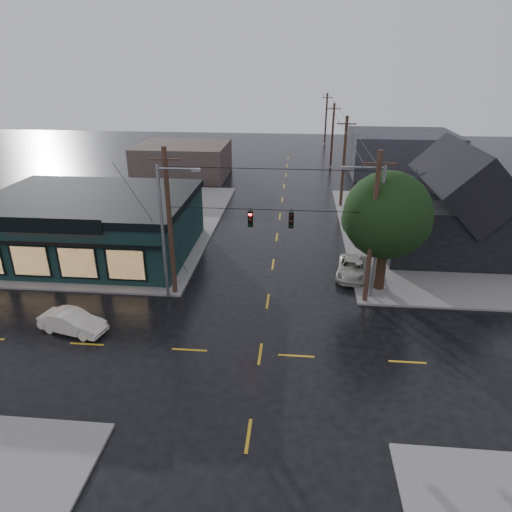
# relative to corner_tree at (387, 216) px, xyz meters

# --- Properties ---
(ground_plane) EXTENTS (160.00, 160.00, 0.00)m
(ground_plane) POSITION_rel_corner_tree_xyz_m (-7.70, -8.44, -5.50)
(ground_plane) COLOR black
(sidewalk_nw) EXTENTS (28.00, 28.00, 0.15)m
(sidewalk_nw) POSITION_rel_corner_tree_xyz_m (-27.70, 11.56, -5.42)
(sidewalk_nw) COLOR gray
(sidewalk_nw) RESTS_ON ground
(sidewalk_ne) EXTENTS (28.00, 28.00, 0.15)m
(sidewalk_ne) POSITION_rel_corner_tree_xyz_m (12.30, 11.56, -5.42)
(sidewalk_ne) COLOR gray
(sidewalk_ne) RESTS_ON ground
(pizza_shop) EXTENTS (16.30, 12.34, 4.90)m
(pizza_shop) POSITION_rel_corner_tree_xyz_m (-22.70, 4.51, -2.94)
(pizza_shop) COLOR black
(pizza_shop) RESTS_ON ground
(ne_building) EXTENTS (12.60, 11.60, 8.75)m
(ne_building) POSITION_rel_corner_tree_xyz_m (7.30, 8.56, -1.03)
(ne_building) COLOR black
(ne_building) RESTS_ON ground
(corner_tree) EXTENTS (5.87, 5.87, 8.32)m
(corner_tree) POSITION_rel_corner_tree_xyz_m (0.00, 0.00, 0.00)
(corner_tree) COLOR black
(corner_tree) RESTS_ON ground
(utility_pole_nw) EXTENTS (2.00, 0.32, 10.15)m
(utility_pole_nw) POSITION_rel_corner_tree_xyz_m (-14.20, -1.94, -5.50)
(utility_pole_nw) COLOR black
(utility_pole_nw) RESTS_ON ground
(utility_pole_ne) EXTENTS (2.00, 0.32, 10.15)m
(utility_pole_ne) POSITION_rel_corner_tree_xyz_m (-1.20, -1.94, -5.50)
(utility_pole_ne) COLOR black
(utility_pole_ne) RESTS_ON ground
(utility_pole_far_a) EXTENTS (2.00, 0.32, 9.65)m
(utility_pole_far_a) POSITION_rel_corner_tree_xyz_m (-1.20, 19.56, -5.50)
(utility_pole_far_a) COLOR black
(utility_pole_far_a) RESTS_ON ground
(utility_pole_far_b) EXTENTS (2.00, 0.32, 9.15)m
(utility_pole_far_b) POSITION_rel_corner_tree_xyz_m (-1.20, 39.56, -5.50)
(utility_pole_far_b) COLOR black
(utility_pole_far_b) RESTS_ON ground
(utility_pole_far_c) EXTENTS (2.00, 0.32, 9.15)m
(utility_pole_far_c) POSITION_rel_corner_tree_xyz_m (-1.20, 59.56, -5.50)
(utility_pole_far_c) COLOR black
(utility_pole_far_c) RESTS_ON ground
(span_signal_assembly) EXTENTS (13.00, 0.48, 1.23)m
(span_signal_assembly) POSITION_rel_corner_tree_xyz_m (-7.60, -1.94, 0.20)
(span_signal_assembly) COLOR black
(span_signal_assembly) RESTS_ON ground
(streetlight_nw) EXTENTS (5.40, 0.30, 9.15)m
(streetlight_nw) POSITION_rel_corner_tree_xyz_m (-14.50, -2.64, -5.50)
(streetlight_nw) COLOR gray
(streetlight_nw) RESTS_ON ground
(streetlight_ne) EXTENTS (5.40, 0.30, 9.15)m
(streetlight_ne) POSITION_rel_corner_tree_xyz_m (-0.70, -1.24, -5.50)
(streetlight_ne) COLOR gray
(streetlight_ne) RESTS_ON ground
(bg_building_west) EXTENTS (12.00, 10.00, 4.40)m
(bg_building_west) POSITION_rel_corner_tree_xyz_m (-21.70, 31.56, -3.30)
(bg_building_west) COLOR #3F332E
(bg_building_west) RESTS_ON ground
(bg_building_east) EXTENTS (14.00, 12.00, 5.60)m
(bg_building_east) POSITION_rel_corner_tree_xyz_m (8.30, 36.56, -2.70)
(bg_building_east) COLOR #2B2B31
(bg_building_east) RESTS_ON ground
(sedan_cream) EXTENTS (4.31, 2.34, 1.35)m
(sedan_cream) POSITION_rel_corner_tree_xyz_m (-19.01, -7.25, -4.83)
(sedan_cream) COLOR silver
(sedan_cream) RESTS_ON ground
(suv_silver) EXTENTS (2.78, 4.84, 1.27)m
(suv_silver) POSITION_rel_corner_tree_xyz_m (-1.70, 2.02, -4.86)
(suv_silver) COLOR #B8B6AA
(suv_silver) RESTS_ON ground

